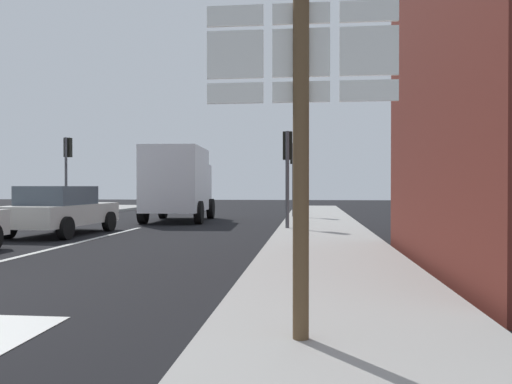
% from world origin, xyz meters
% --- Properties ---
extents(ground_plane, '(80.00, 80.00, 0.00)m').
position_xyz_m(ground_plane, '(0.00, 10.00, 0.00)').
color(ground_plane, black).
extents(sidewalk_right, '(2.81, 44.00, 0.14)m').
position_xyz_m(sidewalk_right, '(6.37, 8.00, 0.07)').
color(sidewalk_right, '#9E9B96').
rests_on(sidewalk_right, ground).
extents(lane_centre_stripe, '(0.16, 12.00, 0.01)m').
position_xyz_m(lane_centre_stripe, '(0.00, 6.00, 0.01)').
color(lane_centre_stripe, silver).
rests_on(lane_centre_stripe, ground).
extents(sedan_far, '(2.13, 4.28, 1.47)m').
position_xyz_m(sedan_far, '(-1.48, 9.24, 0.76)').
color(sedan_far, beige).
rests_on(sedan_far, ground).
extents(delivery_truck, '(2.73, 5.12, 3.05)m').
position_xyz_m(delivery_truck, '(0.50, 15.45, 1.65)').
color(delivery_truck, silver).
rests_on(delivery_truck, ground).
extents(route_sign_post, '(1.66, 0.14, 3.20)m').
position_xyz_m(route_sign_post, '(5.89, -0.84, 2.00)').
color(route_sign_post, brown).
rests_on(route_sign_post, ground).
extents(traffic_light_far_right, '(0.30, 0.49, 3.37)m').
position_xyz_m(traffic_light_far_right, '(5.26, 17.24, 2.50)').
color(traffic_light_far_right, '#47474C').
rests_on(traffic_light_far_right, ground).
extents(traffic_light_far_left, '(0.30, 0.49, 3.74)m').
position_xyz_m(traffic_light_far_left, '(-5.26, 17.22, 2.77)').
color(traffic_light_far_left, '#47474C').
rests_on(traffic_light_far_left, ground).
extents(traffic_light_near_right, '(0.30, 0.49, 3.22)m').
position_xyz_m(traffic_light_near_right, '(5.26, 11.00, 2.39)').
color(traffic_light_near_right, '#47474C').
rests_on(traffic_light_near_right, ground).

